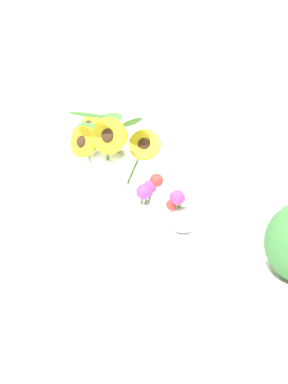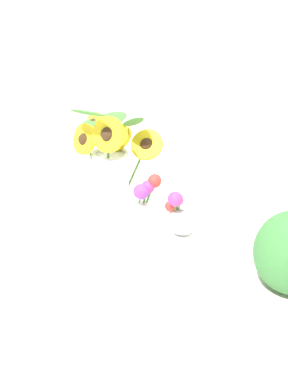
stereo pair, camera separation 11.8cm
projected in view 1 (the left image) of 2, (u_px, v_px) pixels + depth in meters
name	position (u px, v px, depth m)	size (l,w,h in m)	color
ground_plane	(140.00, 244.00, 1.20)	(6.00, 6.00, 0.00)	white
serving_tray	(144.00, 231.00, 1.24)	(0.52, 0.52, 0.02)	white
mason_jar_sunflowers	(110.00, 173.00, 1.19)	(0.23, 0.21, 0.35)	silver
vase_small_center	(141.00, 211.00, 1.15)	(0.08, 0.08, 0.18)	white
vase_bulb_right	(182.00, 214.00, 1.19)	(0.08, 0.09, 0.13)	white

